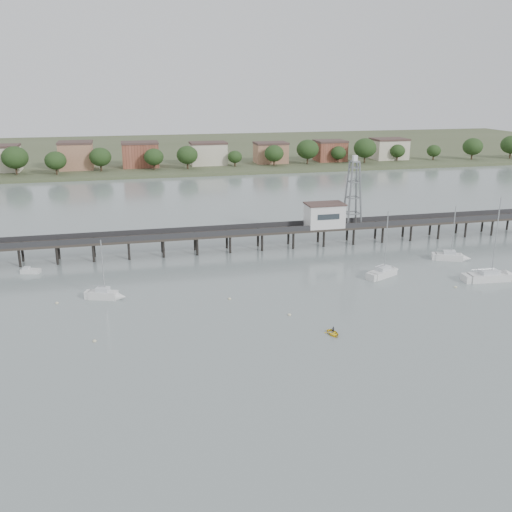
{
  "coord_description": "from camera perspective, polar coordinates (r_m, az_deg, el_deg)",
  "views": [
    {
      "loc": [
        -17.65,
        -55.45,
        34.71
      ],
      "look_at": [
        5.3,
        42.0,
        4.0
      ],
      "focal_mm": 40.0,
      "sensor_mm": 36.0,
      "label": 1
    }
  ],
  "objects": [
    {
      "name": "far_shore",
      "position": [
        297.5,
        -9.85,
        10.29
      ],
      "size": [
        500.0,
        170.0,
        10.4
      ],
      "color": "#475133",
      "rests_on": "ground"
    },
    {
      "name": "dinghy_occupant",
      "position": [
        83.17,
        7.71,
        -7.78
      ],
      "size": [
        0.45,
        1.01,
        0.24
      ],
      "primitive_type": "imported",
      "rotation": [
        0.0,
        0.0,
        3.05
      ],
      "color": "black",
      "rests_on": "ground"
    },
    {
      "name": "sailboat_e",
      "position": [
        122.21,
        19.18,
        -0.1
      ],
      "size": [
        7.28,
        4.55,
        11.73
      ],
      "rotation": [
        0.0,
        0.0,
        -0.39
      ],
      "color": "silver",
      "rests_on": "ground"
    },
    {
      "name": "sailboat_d",
      "position": [
        112.95,
        23.0,
        -1.91
      ],
      "size": [
        10.22,
        3.67,
        16.39
      ],
      "rotation": [
        0.0,
        0.0,
        -0.08
      ],
      "color": "silver",
      "rests_on": "ground"
    },
    {
      "name": "pier_building",
      "position": [
        126.23,
        6.87,
        4.09
      ],
      "size": [
        8.4,
        5.4,
        5.3
      ],
      "color": "silver",
      "rests_on": "ground"
    },
    {
      "name": "mooring_buoys",
      "position": [
        94.02,
        0.33,
        -4.56
      ],
      "size": [
        68.2,
        17.79,
        0.39
      ],
      "color": "beige",
      "rests_on": "ground"
    },
    {
      "name": "lattice_tower",
      "position": [
        127.68,
        9.7,
        6.15
      ],
      "size": [
        3.2,
        3.2,
        15.5
      ],
      "color": "slate",
      "rests_on": "ground"
    },
    {
      "name": "sailboat_c",
      "position": [
        109.31,
        12.94,
        -1.56
      ],
      "size": [
        8.06,
        5.68,
        13.07
      ],
      "rotation": [
        0.0,
        0.0,
        0.48
      ],
      "color": "silver",
      "rests_on": "ground"
    },
    {
      "name": "pier",
      "position": [
        120.81,
        -4.41,
        2.18
      ],
      "size": [
        150.0,
        5.0,
        5.5
      ],
      "color": "#2D2823",
      "rests_on": "ground"
    },
    {
      "name": "sailboat_b",
      "position": [
        98.21,
        -14.58,
        -3.81
      ],
      "size": [
        6.55,
        3.81,
        10.6
      ],
      "rotation": [
        0.0,
        0.0,
        -0.34
      ],
      "color": "silver",
      "rests_on": "ground"
    },
    {
      "name": "white_tender",
      "position": [
        115.88,
        -21.65,
        -1.4
      ],
      "size": [
        3.78,
        2.38,
        1.37
      ],
      "rotation": [
        0.0,
        0.0,
        -0.28
      ],
      "color": "silver",
      "rests_on": "ground"
    },
    {
      "name": "yellow_dinghy",
      "position": [
        83.17,
        7.71,
        -7.78
      ],
      "size": [
        1.98,
        0.79,
        2.71
      ],
      "primitive_type": "imported",
      "rotation": [
        0.0,
        0.0,
        0.12
      ],
      "color": "yellow",
      "rests_on": "ground"
    },
    {
      "name": "ground_plane",
      "position": [
        67.76,
        3.89,
        -13.81
      ],
      "size": [
        500.0,
        500.0,
        0.0
      ],
      "primitive_type": "plane",
      "color": "slate",
      "rests_on": "ground"
    }
  ]
}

